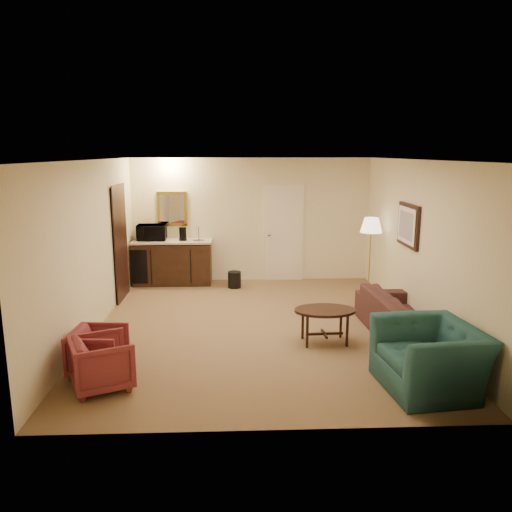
{
  "coord_description": "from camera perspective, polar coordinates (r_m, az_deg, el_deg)",
  "views": [
    {
      "loc": [
        -0.33,
        -7.49,
        2.71
      ],
      "look_at": [
        0.0,
        0.5,
        1.04
      ],
      "focal_mm": 35.0,
      "sensor_mm": 36.0,
      "label": 1
    }
  ],
  "objects": [
    {
      "name": "ground",
      "position": [
        7.97,
        0.15,
        -8.09
      ],
      "size": [
        6.0,
        6.0,
        0.0
      ],
      "primitive_type": "plane",
      "color": "#876345",
      "rests_on": "ground"
    },
    {
      "name": "room_walls",
      "position": [
        8.32,
        -0.75,
        4.93
      ],
      "size": [
        5.02,
        6.01,
        2.61
      ],
      "color": "#F8DEBA",
      "rests_on": "ground"
    },
    {
      "name": "wetbar_cabinet",
      "position": [
        10.54,
        -9.51,
        -0.71
      ],
      "size": [
        1.64,
        0.58,
        0.92
      ],
      "primitive_type": "cube",
      "color": "#341D10",
      "rests_on": "ground"
    },
    {
      "name": "sofa",
      "position": [
        7.73,
        16.55,
        -5.92
      ],
      "size": [
        0.74,
        2.19,
        0.85
      ],
      "primitive_type": "imported",
      "rotation": [
        0.0,
        0.0,
        1.62
      ],
      "color": "black",
      "rests_on": "ground"
    },
    {
      "name": "teal_armchair",
      "position": [
        6.18,
        19.28,
        -9.76
      ],
      "size": [
        0.89,
        1.26,
        1.03
      ],
      "primitive_type": "imported",
      "rotation": [
        0.0,
        0.0,
        -1.45
      ],
      "color": "#1E4C4A",
      "rests_on": "ground"
    },
    {
      "name": "rose_chair_near",
      "position": [
        6.18,
        -17.21,
        -11.34
      ],
      "size": [
        0.83,
        0.85,
        0.68
      ],
      "primitive_type": "imported",
      "rotation": [
        0.0,
        0.0,
        1.99
      ],
      "color": "maroon",
      "rests_on": "ground"
    },
    {
      "name": "rose_chair_far",
      "position": [
        6.58,
        -17.58,
        -10.07
      ],
      "size": [
        0.63,
        0.67,
        0.64
      ],
      "primitive_type": "imported",
      "rotation": [
        0.0,
        0.0,
        1.49
      ],
      "color": "maroon",
      "rests_on": "ground"
    },
    {
      "name": "coffee_table",
      "position": [
        7.33,
        7.84,
        -7.9
      ],
      "size": [
        0.91,
        0.64,
        0.51
      ],
      "primitive_type": "cube",
      "rotation": [
        0.0,
        0.0,
        0.05
      ],
      "color": "black",
      "rests_on": "ground"
    },
    {
      "name": "floor_lamp",
      "position": [
        9.65,
        12.87,
        -0.15
      ],
      "size": [
        0.46,
        0.46,
        1.53
      ],
      "primitive_type": "cube",
      "rotation": [
        0.0,
        0.0,
        -0.14
      ],
      "color": "gold",
      "rests_on": "ground"
    },
    {
      "name": "waste_bin",
      "position": [
        10.17,
        -2.48,
        -2.72
      ],
      "size": [
        0.3,
        0.3,
        0.33
      ],
      "primitive_type": "cylinder",
      "rotation": [
        0.0,
        0.0,
        -0.16
      ],
      "color": "black",
      "rests_on": "ground"
    },
    {
      "name": "microwave",
      "position": [
        10.55,
        -11.83,
        2.86
      ],
      "size": [
        0.59,
        0.33,
        0.4
      ],
      "primitive_type": "imported",
      "rotation": [
        0.0,
        0.0,
        0.02
      ],
      "color": "black",
      "rests_on": "wetbar_cabinet"
    },
    {
      "name": "coffee_maker",
      "position": [
        10.4,
        -8.37,
        2.52
      ],
      "size": [
        0.18,
        0.18,
        0.28
      ],
      "primitive_type": "cylinder",
      "rotation": [
        0.0,
        0.0,
        0.23
      ],
      "color": "black",
      "rests_on": "wetbar_cabinet"
    }
  ]
}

